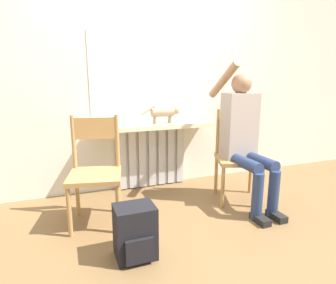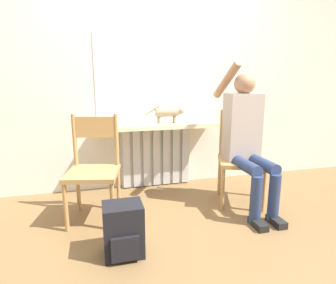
{
  "view_description": "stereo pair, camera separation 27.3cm",
  "coord_description": "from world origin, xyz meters",
  "px_view_note": "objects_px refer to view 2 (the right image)",
  "views": [
    {
      "loc": [
        -0.94,
        -1.91,
        1.24
      ],
      "look_at": [
        0.0,
        0.59,
        0.65
      ],
      "focal_mm": 30.0,
      "sensor_mm": 36.0,
      "label": 1
    },
    {
      "loc": [
        -0.68,
        -2.0,
        1.24
      ],
      "look_at": [
        0.0,
        0.59,
        0.65
      ],
      "focal_mm": 30.0,
      "sensor_mm": 36.0,
      "label": 2
    }
  ],
  "objects_px": {
    "chair_left": "(94,167)",
    "backpack": "(123,230)",
    "chair_right": "(241,157)",
    "cat": "(170,112)",
    "person": "(247,135)"
  },
  "relations": [
    {
      "from": "chair_left",
      "to": "backpack",
      "type": "relative_size",
      "value": 2.43
    },
    {
      "from": "chair_left",
      "to": "chair_right",
      "type": "xyz_separation_m",
      "value": [
        1.45,
        -0.0,
        0.0
      ]
    },
    {
      "from": "backpack",
      "to": "chair_right",
      "type": "bearing_deg",
      "value": 26.58
    },
    {
      "from": "chair_left",
      "to": "chair_right",
      "type": "relative_size",
      "value": 1.0
    },
    {
      "from": "cat",
      "to": "chair_left",
      "type": "bearing_deg",
      "value": -146.65
    },
    {
      "from": "chair_left",
      "to": "cat",
      "type": "bearing_deg",
      "value": 45.62
    },
    {
      "from": "person",
      "to": "cat",
      "type": "xyz_separation_m",
      "value": [
        -0.59,
        0.67,
        0.16
      ]
    },
    {
      "from": "person",
      "to": "cat",
      "type": "distance_m",
      "value": 0.91
    },
    {
      "from": "chair_right",
      "to": "cat",
      "type": "bearing_deg",
      "value": 157.34
    },
    {
      "from": "chair_right",
      "to": "backpack",
      "type": "height_order",
      "value": "chair_right"
    },
    {
      "from": "person",
      "to": "cat",
      "type": "relative_size",
      "value": 3.13
    },
    {
      "from": "chair_right",
      "to": "backpack",
      "type": "relative_size",
      "value": 2.43
    },
    {
      "from": "chair_left",
      "to": "cat",
      "type": "height_order",
      "value": "cat"
    },
    {
      "from": "chair_right",
      "to": "person",
      "type": "bearing_deg",
      "value": -77.19
    },
    {
      "from": "chair_right",
      "to": "cat",
      "type": "distance_m",
      "value": 0.92
    }
  ]
}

